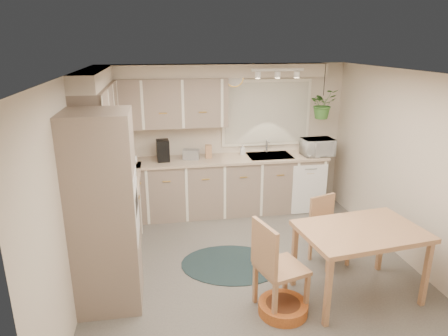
{
  "coord_description": "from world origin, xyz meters",
  "views": [
    {
      "loc": [
        -1.09,
        -4.28,
        2.73
      ],
      "look_at": [
        -0.27,
        0.55,
        1.17
      ],
      "focal_mm": 32.0,
      "sensor_mm": 36.0,
      "label": 1
    }
  ],
  "objects_px": {
    "braided_rug": "(232,264)",
    "chair_left": "(282,265)",
    "pet_bed": "(283,308)",
    "microwave": "(318,145)",
    "dining_table": "(358,262)",
    "chair_back": "(330,232)"
  },
  "relations": [
    {
      "from": "chair_back",
      "to": "microwave",
      "type": "bearing_deg",
      "value": -124.52
    },
    {
      "from": "dining_table",
      "to": "chair_left",
      "type": "height_order",
      "value": "chair_left"
    },
    {
      "from": "chair_back",
      "to": "microwave",
      "type": "height_order",
      "value": "microwave"
    },
    {
      "from": "dining_table",
      "to": "chair_left",
      "type": "relative_size",
      "value": 1.27
    },
    {
      "from": "braided_rug",
      "to": "chair_left",
      "type": "bearing_deg",
      "value": -69.45
    },
    {
      "from": "pet_bed",
      "to": "dining_table",
      "type": "bearing_deg",
      "value": 11.06
    },
    {
      "from": "chair_back",
      "to": "pet_bed",
      "type": "distance_m",
      "value": 1.29
    },
    {
      "from": "chair_back",
      "to": "pet_bed",
      "type": "height_order",
      "value": "chair_back"
    },
    {
      "from": "chair_left",
      "to": "microwave",
      "type": "relative_size",
      "value": 2.03
    },
    {
      "from": "braided_rug",
      "to": "pet_bed",
      "type": "xyz_separation_m",
      "value": [
        0.35,
        -1.02,
        0.05
      ]
    },
    {
      "from": "chair_back",
      "to": "braided_rug",
      "type": "height_order",
      "value": "chair_back"
    },
    {
      "from": "pet_bed",
      "to": "microwave",
      "type": "bearing_deg",
      "value": 62.17
    },
    {
      "from": "chair_left",
      "to": "braided_rug",
      "type": "distance_m",
      "value": 1.11
    },
    {
      "from": "braided_rug",
      "to": "microwave",
      "type": "distance_m",
      "value": 2.58
    },
    {
      "from": "dining_table",
      "to": "braided_rug",
      "type": "xyz_separation_m",
      "value": [
        -1.25,
        0.85,
        -0.4
      ]
    },
    {
      "from": "chair_back",
      "to": "pet_bed",
      "type": "xyz_separation_m",
      "value": [
        -0.88,
        -0.87,
        -0.37
      ]
    },
    {
      "from": "microwave",
      "to": "braided_rug",
      "type": "bearing_deg",
      "value": -140.63
    },
    {
      "from": "dining_table",
      "to": "braided_rug",
      "type": "relative_size",
      "value": 0.99
    },
    {
      "from": "pet_bed",
      "to": "braided_rug",
      "type": "bearing_deg",
      "value": 109.07
    },
    {
      "from": "braided_rug",
      "to": "chair_back",
      "type": "bearing_deg",
      "value": -7.09
    },
    {
      "from": "chair_back",
      "to": "pet_bed",
      "type": "relative_size",
      "value": 1.67
    },
    {
      "from": "chair_left",
      "to": "pet_bed",
      "type": "bearing_deg",
      "value": -12.84
    }
  ]
}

